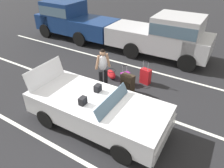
# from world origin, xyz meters

# --- Properties ---
(ground_plane) EXTENTS (80.00, 80.00, 0.00)m
(ground_plane) POSITION_xyz_m (0.00, 0.00, 0.00)
(ground_plane) COLOR black
(lot_line_near) EXTENTS (18.00, 0.12, 0.01)m
(lot_line_near) POSITION_xyz_m (0.00, -1.34, 0.00)
(lot_line_near) COLOR silver
(lot_line_near) RESTS_ON ground_plane
(lot_line_mid) EXTENTS (18.00, 0.12, 0.01)m
(lot_line_mid) POSITION_xyz_m (0.00, 1.36, 0.00)
(lot_line_mid) COLOR silver
(lot_line_mid) RESTS_ON ground_plane
(lot_line_far) EXTENTS (18.00, 0.12, 0.01)m
(lot_line_far) POSITION_xyz_m (0.00, 4.06, 0.00)
(lot_line_far) COLOR silver
(lot_line_far) RESTS_ON ground_plane
(convertible_car) EXTENTS (4.18, 1.91, 1.53)m
(convertible_car) POSITION_xyz_m (0.20, 0.00, 0.59)
(convertible_car) COLOR silver
(convertible_car) RESTS_ON ground_plane
(suitcase_large_black) EXTENTS (0.51, 0.35, 0.74)m
(suitcase_large_black) POSITION_xyz_m (-0.07, 2.02, 0.37)
(suitcase_large_black) COLOR #2D2319
(suitcase_large_black) RESTS_ON ground_plane
(suitcase_medium_bright) EXTENTS (0.43, 0.30, 0.99)m
(suitcase_medium_bright) POSITION_xyz_m (0.23, 2.99, 0.31)
(suitcase_medium_bright) COLOR red
(suitcase_medium_bright) RESTS_ON ground_plane
(suitcase_small_carryon) EXTENTS (0.34, 0.39, 0.80)m
(suitcase_small_carryon) POSITION_xyz_m (-0.43, 2.52, 0.25)
(suitcase_small_carryon) COLOR #991E8C
(suitcase_small_carryon) RESTS_ON ground_plane
(duffel_bag) EXTENTS (0.69, 0.63, 0.34)m
(duffel_bag) POSITION_xyz_m (-1.17, 2.66, 0.16)
(duffel_bag) COLOR red
(duffel_bag) RESTS_ON ground_plane
(traveler_person) EXTENTS (0.40, 0.55, 1.65)m
(traveler_person) POSITION_xyz_m (-0.94, 1.73, 0.93)
(traveler_person) COLOR black
(traveler_person) RESTS_ON ground_plane
(parked_pickup_truck_near) EXTENTS (5.04, 2.17, 2.10)m
(parked_pickup_truck_near) POSITION_xyz_m (0.00, 5.77, 1.11)
(parked_pickup_truck_near) COLOR #B2B2B7
(parked_pickup_truck_near) RESTS_ON ground_plane
(parked_pickup_truck_far) EXTENTS (5.00, 2.09, 2.10)m
(parked_pickup_truck_far) POSITION_xyz_m (-5.92, 5.71, 1.11)
(parked_pickup_truck_far) COLOR navy
(parked_pickup_truck_far) RESTS_ON ground_plane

